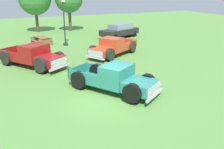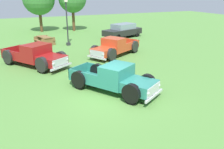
{
  "view_description": "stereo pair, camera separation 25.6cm",
  "coord_description": "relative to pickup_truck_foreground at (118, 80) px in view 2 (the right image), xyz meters",
  "views": [
    {
      "loc": [
        -4.4,
        -9.62,
        4.97
      ],
      "look_at": [
        0.48,
        0.75,
        0.9
      ],
      "focal_mm": 38.02,
      "sensor_mm": 36.0,
      "label": 1
    },
    {
      "loc": [
        -4.17,
        -9.73,
        4.97
      ],
      "look_at": [
        0.48,
        0.75,
        0.9
      ],
      "focal_mm": 38.02,
      "sensor_mm": 36.0,
      "label": 2
    }
  ],
  "objects": [
    {
      "name": "pickup_truck_foreground",
      "position": [
        0.0,
        0.0,
        0.0
      ],
      "size": [
        3.92,
        4.93,
        1.46
      ],
      "color": "#2D8475",
      "rests_on": "ground_plane"
    },
    {
      "name": "picnic_table",
      "position": [
        -1.58,
        13.3,
        -0.2
      ],
      "size": [
        1.94,
        2.15,
        0.78
      ],
      "color": "olive",
      "rests_on": "ground_plane"
    },
    {
      "name": "ground_plane",
      "position": [
        -0.66,
        -0.45,
        -0.69
      ],
      "size": [
        80.0,
        80.0,
        0.0
      ],
      "primitive_type": "plane",
      "color": "#5B9342"
    },
    {
      "name": "pickup_truck_behind_right",
      "position": [
        2.72,
        6.61,
        0.01
      ],
      "size": [
        5.01,
        3.84,
        1.47
      ],
      "color": "#D14723",
      "rests_on": "ground_plane"
    },
    {
      "name": "lamp_post_far",
      "position": [
        0.44,
        12.03,
        1.63
      ],
      "size": [
        0.36,
        0.36,
        4.44
      ],
      "color": "#2D2D33",
      "rests_on": "ground_plane"
    },
    {
      "name": "pickup_truck_behind_left",
      "position": [
        -3.13,
        6.22,
        0.05
      ],
      "size": [
        4.3,
        5.23,
        1.56
      ],
      "color": "maroon",
      "rests_on": "ground_plane"
    },
    {
      "name": "sedan_distant_a",
      "position": [
        6.99,
        13.51,
        0.1
      ],
      "size": [
        4.92,
        3.32,
        1.52
      ],
      "color": "black",
      "rests_on": "ground_plane"
    }
  ]
}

